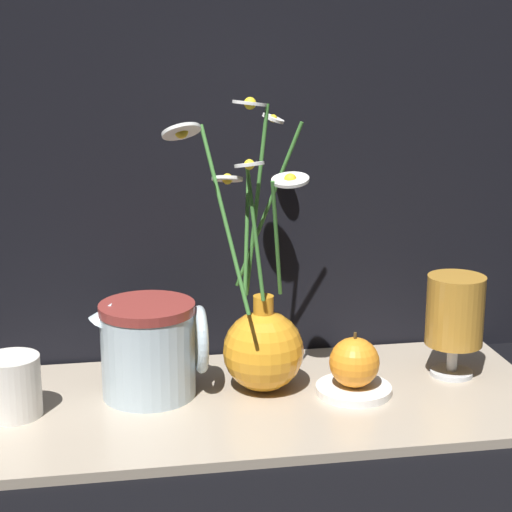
{
  "coord_description": "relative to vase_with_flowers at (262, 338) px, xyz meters",
  "views": [
    {
      "loc": [
        -0.16,
        -0.99,
        0.46
      ],
      "look_at": [
        0.01,
        0.0,
        0.2
      ],
      "focal_mm": 60.0,
      "sensor_mm": 36.0,
      "label": 1
    }
  ],
  "objects": [
    {
      "name": "ground_plane",
      "position": [
        -0.02,
        -0.03,
        -0.08
      ],
      "size": [
        6.0,
        6.0,
        0.0
      ],
      "primitive_type": "plane",
      "color": "black"
    },
    {
      "name": "shelf",
      "position": [
        -0.02,
        -0.03,
        -0.08
      ],
      "size": [
        0.76,
        0.32,
        0.01
      ],
      "color": "tan",
      "rests_on": "ground_plane"
    },
    {
      "name": "vase_with_flowers",
      "position": [
        0.0,
        0.0,
        0.0
      ],
      "size": [
        0.19,
        0.17,
        0.37
      ],
      "color": "orange",
      "rests_on": "shelf"
    },
    {
      "name": "yellow_mug",
      "position": [
        -0.31,
        -0.02,
        -0.03
      ],
      "size": [
        0.08,
        0.07,
        0.07
      ],
      "color": "silver",
      "rests_on": "shelf"
    },
    {
      "name": "ceramic_pitcher",
      "position": [
        -0.14,
        0.01,
        -0.0
      ],
      "size": [
        0.15,
        0.12,
        0.13
      ],
      "color": "silver",
      "rests_on": "shelf"
    },
    {
      "name": "tea_glass",
      "position": [
        0.26,
        0.0,
        0.02
      ],
      "size": [
        0.08,
        0.08,
        0.14
      ],
      "color": "silver",
      "rests_on": "shelf"
    },
    {
      "name": "saucer_plate",
      "position": [
        0.11,
        -0.03,
        -0.06
      ],
      "size": [
        0.1,
        0.1,
        0.01
      ],
      "color": "white",
      "rests_on": "shelf"
    },
    {
      "name": "orange_fruit",
      "position": [
        0.11,
        -0.03,
        -0.03
      ],
      "size": [
        0.06,
        0.06,
        0.07
      ],
      "color": "orange",
      "rests_on": "saucer_plate"
    }
  ]
}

